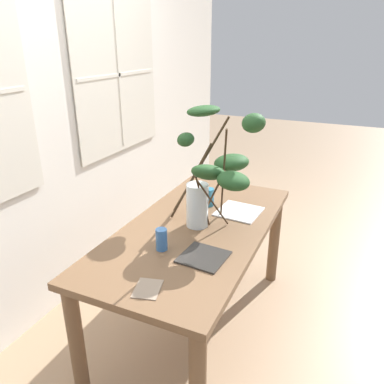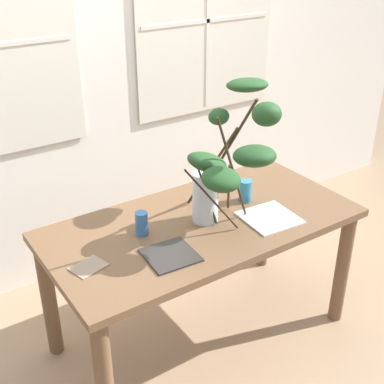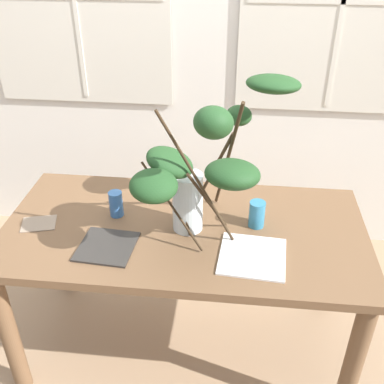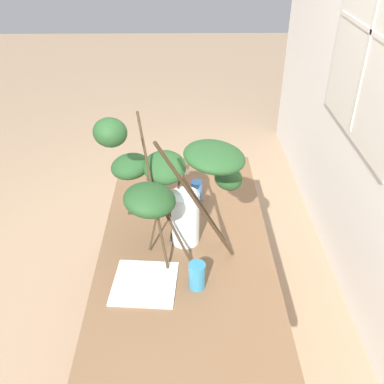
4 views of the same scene
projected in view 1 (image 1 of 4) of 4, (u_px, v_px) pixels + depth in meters
The scene contains 9 objects.
ground at pixel (196, 325), 2.47m from camera, with size 14.00×14.00×0.00m, color #9E7F60.
back_wall_with_windows at pixel (44, 92), 2.32m from camera, with size 5.27×0.14×2.88m.
dining_table at pixel (196, 243), 2.24m from camera, with size 1.56×0.77×0.73m.
vase_with_branches at pixel (214, 167), 2.12m from camera, with size 0.64×0.61×0.68m.
drinking_glass_blue_left at pixel (162, 239), 1.94m from camera, with size 0.06×0.06×0.12m, color #386BAD.
drinking_glass_blue_right at pixel (209, 197), 2.45m from camera, with size 0.07×0.07×0.12m, color teal.
plate_square_left at pixel (204, 257), 1.88m from camera, with size 0.22×0.22×0.01m, color #2D2B28.
plate_square_right at pixel (239, 211), 2.38m from camera, with size 0.26×0.26×0.01m, color white.
napkin_folded at pixel (148, 289), 1.65m from camera, with size 0.14×0.11×0.00m, color gray.
Camera 1 is at (-1.79, -0.79, 1.75)m, focal length 35.15 mm.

